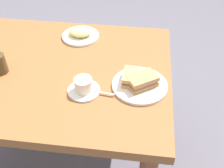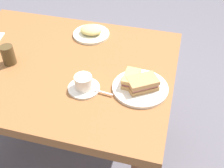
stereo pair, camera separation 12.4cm
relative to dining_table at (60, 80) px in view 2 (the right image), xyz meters
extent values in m
plane|color=#5E5962|center=(0.00, 0.00, -0.62)|extent=(6.00, 6.00, 0.00)
cube|color=brown|center=(0.00, 0.00, 0.09)|extent=(1.17, 0.89, 0.05)
cylinder|color=brown|center=(-0.51, -0.36, -0.27)|extent=(0.08, 0.08, 0.68)
cylinder|color=brown|center=(0.51, -0.36, -0.27)|extent=(0.08, 0.08, 0.68)
cylinder|color=silver|center=(-0.44, 0.08, 0.12)|extent=(0.25, 0.25, 0.01)
cube|color=#AE7C47|center=(-0.45, 0.09, 0.14)|extent=(0.16, 0.14, 0.02)
cube|color=#AC6456|center=(-0.45, 0.09, 0.16)|extent=(0.14, 0.13, 0.01)
cube|color=#B4804E|center=(-0.45, 0.09, 0.17)|extent=(0.16, 0.14, 0.02)
cube|color=tan|center=(-0.39, 0.07, 0.14)|extent=(0.07, 0.11, 0.02)
cube|color=#894A4C|center=(-0.39, 0.07, 0.16)|extent=(0.06, 0.10, 0.01)
cube|color=tan|center=(-0.39, 0.07, 0.17)|extent=(0.07, 0.11, 0.02)
cylinder|color=silver|center=(-0.19, 0.15, 0.12)|extent=(0.15, 0.15, 0.01)
cylinder|color=silver|center=(-0.19, 0.15, 0.16)|extent=(0.08, 0.08, 0.06)
cylinder|color=#A6714B|center=(-0.19, 0.15, 0.19)|extent=(0.07, 0.07, 0.01)
torus|color=silver|center=(-0.18, 0.10, 0.16)|extent=(0.02, 0.04, 0.04)
cube|color=silver|center=(-0.29, 0.16, 0.13)|extent=(0.08, 0.02, 0.00)
ellipsoid|color=silver|center=(-0.25, 0.15, 0.13)|extent=(0.03, 0.02, 0.01)
cylinder|color=silver|center=(-0.08, -0.29, 0.12)|extent=(0.21, 0.21, 0.01)
ellipsoid|color=#D9C36E|center=(-0.08, -0.29, 0.15)|extent=(0.12, 0.10, 0.04)
cylinder|color=#4C391E|center=(0.23, 0.06, 0.17)|extent=(0.06, 0.06, 0.10)
camera|label=1|loc=(-0.43, 1.03, 0.98)|focal=44.73mm
camera|label=2|loc=(-0.55, 1.01, 0.98)|focal=44.73mm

